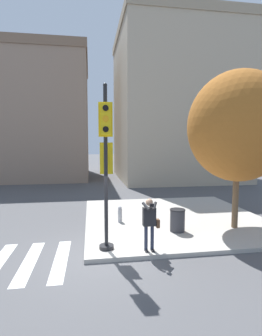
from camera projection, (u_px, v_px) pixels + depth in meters
ground_plane at (101, 256)px, 8.18m from camera, size 160.00×160.00×0.00m
sidewalk_corner at (173, 218)px, 12.16m from camera, size 8.00×8.00×0.14m
traffic_signal_pole at (106, 159)px, 8.14m from camera, size 0.48×1.16×5.20m
person_photographer at (150, 220)px, 8.17m from camera, size 0.58×0.54×1.66m
street_tree at (238, 127)px, 10.19m from camera, size 3.91×3.91×6.18m
fire_hydrant at (120, 214)px, 11.25m from camera, size 0.18×0.24×0.69m
trash_bin at (177, 220)px, 10.04m from camera, size 0.59×0.59×0.87m
building_left at (3, 117)px, 26.80m from camera, size 17.26×11.21×12.48m
building_right at (174, 106)px, 26.52m from camera, size 11.40×11.78×14.62m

